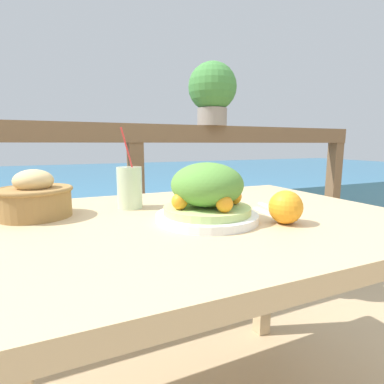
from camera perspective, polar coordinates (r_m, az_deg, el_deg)
The scene contains 10 objects.
patio_table at distance 0.86m, azimuth 1.29°, elevation -10.50°, with size 1.14×0.84×0.72m.
railing_fence at distance 1.51m, azimuth -10.66°, elevation 3.29°, with size 2.80×0.08×1.01m.
sea_backdrop at distance 4.03m, azimuth -18.70°, elevation -0.51°, with size 12.00×4.00×0.53m.
salad_plate at distance 0.76m, azimuth 2.91°, elevation -0.75°, with size 0.26×0.26×0.15m.
drink_glass at distance 0.93m, azimuth -11.79°, elevation 0.84°, with size 0.08×0.08×0.24m.
bread_basket at distance 0.91m, azimuth -27.75°, elevation -0.93°, with size 0.19×0.19×0.13m.
potted_plant at distance 1.68m, azimuth 3.90°, elevation 18.71°, with size 0.26×0.26×0.33m.
fork at distance 0.86m, azimuth 14.70°, elevation -4.10°, with size 0.04×0.18×0.00m.
knife at distance 0.93m, azimuth 15.37°, elevation -3.10°, with size 0.04×0.18×0.00m.
orange_near_basket at distance 0.77m, azimuth 17.40°, elevation -2.77°, with size 0.08×0.08×0.08m.
Camera 1 is at (-0.34, -0.73, 0.91)m, focal length 28.00 mm.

